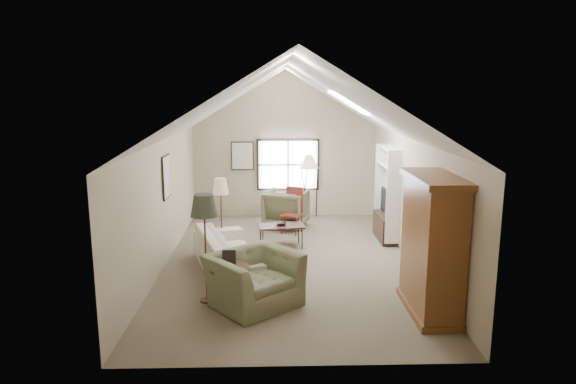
{
  "coord_description": "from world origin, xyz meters",
  "views": [
    {
      "loc": [
        -0.29,
        -10.02,
        3.5
      ],
      "look_at": [
        0.0,
        0.4,
        1.4
      ],
      "focal_mm": 32.0,
      "sensor_mm": 36.0,
      "label": 1
    }
  ],
  "objects_px": {
    "armoire": "(432,245)",
    "sofa": "(231,253)",
    "armchair_near": "(254,280)",
    "side_chair": "(292,211)",
    "side_table": "(230,286)",
    "coffee_table": "(281,236)",
    "armchair_far": "(286,208)"
  },
  "relations": [
    {
      "from": "side_table",
      "to": "side_chair",
      "type": "height_order",
      "value": "side_chair"
    },
    {
      "from": "sofa",
      "to": "armchair_near",
      "type": "bearing_deg",
      "value": 179.47
    },
    {
      "from": "armoire",
      "to": "armchair_near",
      "type": "height_order",
      "value": "armoire"
    },
    {
      "from": "armoire",
      "to": "coffee_table",
      "type": "height_order",
      "value": "armoire"
    },
    {
      "from": "sofa",
      "to": "side_chair",
      "type": "xyz_separation_m",
      "value": [
        1.26,
        2.7,
        0.18
      ]
    },
    {
      "from": "sofa",
      "to": "armchair_near",
      "type": "relative_size",
      "value": 2.0
    },
    {
      "from": "armchair_far",
      "to": "armoire",
      "type": "bearing_deg",
      "value": 130.35
    },
    {
      "from": "coffee_table",
      "to": "side_table",
      "type": "bearing_deg",
      "value": -105.77
    },
    {
      "from": "coffee_table",
      "to": "side_chair",
      "type": "relative_size",
      "value": 0.9
    },
    {
      "from": "armchair_near",
      "to": "side_chair",
      "type": "relative_size",
      "value": 1.18
    },
    {
      "from": "armoire",
      "to": "coffee_table",
      "type": "relative_size",
      "value": 2.17
    },
    {
      "from": "side_table",
      "to": "side_chair",
      "type": "xyz_separation_m",
      "value": [
        1.16,
        4.3,
        0.23
      ]
    },
    {
      "from": "armchair_far",
      "to": "coffee_table",
      "type": "distance_m",
      "value": 1.81
    },
    {
      "from": "armchair_near",
      "to": "side_table",
      "type": "distance_m",
      "value": 0.41
    },
    {
      "from": "armchair_far",
      "to": "side_table",
      "type": "height_order",
      "value": "armchair_far"
    },
    {
      "from": "armoire",
      "to": "coffee_table",
      "type": "xyz_separation_m",
      "value": [
        -2.32,
        3.45,
        -0.84
      ]
    },
    {
      "from": "armoire",
      "to": "sofa",
      "type": "height_order",
      "value": "armoire"
    },
    {
      "from": "armchair_near",
      "to": "armoire",
      "type": "bearing_deg",
      "value": -46.2
    },
    {
      "from": "sofa",
      "to": "coffee_table",
      "type": "distance_m",
      "value": 1.84
    },
    {
      "from": "sofa",
      "to": "armchair_near",
      "type": "height_order",
      "value": "armchair_near"
    },
    {
      "from": "armoire",
      "to": "armchair_near",
      "type": "bearing_deg",
      "value": 173.17
    },
    {
      "from": "side_chair",
      "to": "coffee_table",
      "type": "bearing_deg",
      "value": -79.3
    },
    {
      "from": "side_chair",
      "to": "armoire",
      "type": "bearing_deg",
      "value": -41.99
    },
    {
      "from": "coffee_table",
      "to": "armoire",
      "type": "bearing_deg",
      "value": -56.11
    },
    {
      "from": "armchair_near",
      "to": "side_table",
      "type": "height_order",
      "value": "armchair_near"
    },
    {
      "from": "armchair_near",
      "to": "side_chair",
      "type": "bearing_deg",
      "value": 40.38
    },
    {
      "from": "sofa",
      "to": "armchair_near",
      "type": "distance_m",
      "value": 1.64
    },
    {
      "from": "armoire",
      "to": "side_table",
      "type": "height_order",
      "value": "armoire"
    },
    {
      "from": "armoire",
      "to": "armchair_far",
      "type": "bearing_deg",
      "value": 112.44
    },
    {
      "from": "armoire",
      "to": "side_chair",
      "type": "height_order",
      "value": "armoire"
    },
    {
      "from": "side_table",
      "to": "armchair_far",
      "type": "bearing_deg",
      "value": 78.06
    },
    {
      "from": "sofa",
      "to": "side_chair",
      "type": "relative_size",
      "value": 2.36
    }
  ]
}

